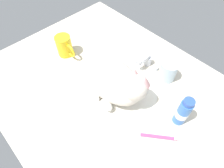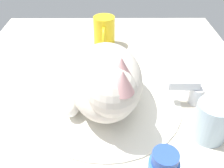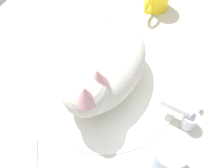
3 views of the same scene
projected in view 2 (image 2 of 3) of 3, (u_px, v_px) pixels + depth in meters
ground_plane at (107, 107)px, 63.22cm from camera, size 110.00×82.50×3.00cm
sink_basin at (107, 101)px, 62.10cm from camera, size 36.46×36.46×0.77cm
faucet at (193, 94)px, 60.80cm from camera, size 12.19×9.05×6.46cm
cat at (105, 80)px, 56.64cm from camera, size 29.43×20.82×16.50cm
coffee_mug at (104, 31)px, 84.30cm from camera, size 11.58×7.13×9.83cm
rinse_cup at (211, 121)px, 50.98cm from camera, size 6.93×6.93×8.69cm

